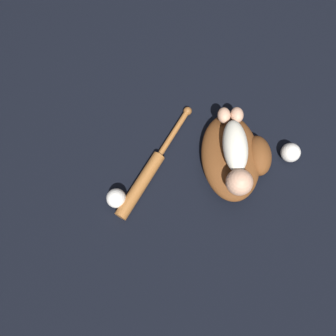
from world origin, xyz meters
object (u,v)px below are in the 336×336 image
object	(u,v)px
baseball_glove	(235,156)
baseball_bat	(148,174)
baseball	(116,198)
baby_figure	(236,153)
baseball_spare	(290,153)

from	to	relation	value
baseball_glove	baseball_bat	world-z (taller)	baseball_glove
baseball_bat	baseball	xyz separation A→B (m)	(0.06, -0.15, 0.01)
baseball_glove	baby_figure	distance (m)	0.11
baseball_spare	baseball_bat	bearing A→B (deg)	-101.14
baby_figure	baseball_spare	bearing A→B (deg)	81.81
baseball_glove	baseball_spare	size ratio (longest dim) A/B	5.42
baseball_glove	baseball_bat	bearing A→B (deg)	-99.17
baseball	baseball_spare	distance (m)	0.73
baby_figure	baseball_spare	distance (m)	0.28
baby_figure	baseball_bat	xyz separation A→B (m)	(-0.08, -0.33, -0.13)
baseball_glove	baseball_spare	bearing A→B (deg)	75.83
baby_figure	baseball	distance (m)	0.49
baseball	baby_figure	bearing A→B (deg)	87.89
baseball_bat	baseball_spare	bearing A→B (deg)	78.86
baseball_bat	baseball_spare	size ratio (longest dim) A/B	5.60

